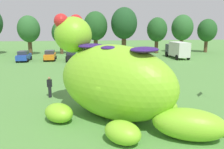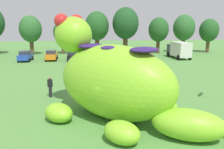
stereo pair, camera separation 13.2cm
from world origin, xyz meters
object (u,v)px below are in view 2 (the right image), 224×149
object	(u,v)px
car_blue	(25,56)
car_silver	(121,55)
spectator_near_inflatable	(50,87)
car_black	(73,56)
spectator_by_cars	(101,58)
car_green	(98,55)
spectator_far_side	(100,64)
car_orange	(51,55)
spectator_mid_field	(124,59)
spectator_wandering	(120,71)
box_truck	(179,49)
giant_inflatable_creature	(114,81)
car_red	(144,55)

from	to	relation	value
car_blue	car_silver	bearing A→B (deg)	-2.69
car_silver	spectator_near_inflatable	xyz separation A→B (m)	(-8.89, -19.66, -0.01)
car_black	spectator_by_cars	bearing A→B (deg)	-32.76
car_blue	car_green	distance (m)	12.11
spectator_by_cars	car_green	bearing A→B (deg)	93.51
spectator_by_cars	spectator_far_side	xyz separation A→B (m)	(-0.48, -6.07, 0.00)
car_orange	car_green	xyz separation A→B (m)	(7.92, -0.27, 0.00)
spectator_mid_field	spectator_wandering	xyz separation A→B (m)	(-2.00, -8.68, 0.00)
car_silver	box_truck	distance (m)	10.88
box_truck	spectator_by_cars	size ratio (longest dim) A/B	3.76
giant_inflatable_creature	car_red	xyz separation A→B (m)	(8.38, 24.36, -1.52)
spectator_near_inflatable	car_black	bearing A→B (deg)	87.92
spectator_far_side	car_blue	bearing A→B (deg)	140.60
giant_inflatable_creature	car_blue	bearing A→B (deg)	115.18
car_red	spectator_wandering	distance (m)	15.20
giant_inflatable_creature	car_green	bearing A→B (deg)	89.26
car_silver	spectator_mid_field	bearing A→B (deg)	-93.31
car_silver	car_green	bearing A→B (deg)	166.86
car_green	spectator_mid_field	xyz separation A→B (m)	(3.62, -5.95, -0.01)
giant_inflatable_creature	spectator_by_cars	size ratio (longest dim) A/B	6.95
spectator_mid_field	spectator_far_side	bearing A→B (deg)	-134.28
spectator_by_cars	spectator_near_inflatable	bearing A→B (deg)	-107.30
spectator_mid_field	car_green	bearing A→B (deg)	121.30
spectator_mid_field	spectator_wandering	size ratio (longest dim) A/B	1.00
car_black	giant_inflatable_creature	bearing A→B (deg)	-80.78
spectator_by_cars	car_silver	bearing A→B (deg)	38.49
giant_inflatable_creature	box_truck	size ratio (longest dim) A/B	1.85
car_silver	car_red	bearing A→B (deg)	0.80
car_green	box_truck	xyz separation A→B (m)	(14.72, 0.04, 0.74)
car_blue	spectator_wandering	distance (m)	19.94
car_red	spectator_near_inflatable	distance (m)	23.64
spectator_near_inflatable	spectator_far_side	world-z (taller)	same
spectator_far_side	car_orange	bearing A→B (deg)	127.04
spectator_wandering	spectator_far_side	size ratio (longest dim) A/B	1.00
car_black	car_red	distance (m)	12.32
car_orange	car_silver	world-z (taller)	same
giant_inflatable_creature	car_red	bearing A→B (deg)	71.02
car_red	spectator_far_side	bearing A→B (deg)	-132.51
spectator_mid_field	spectator_by_cars	world-z (taller)	same
car_black	car_green	distance (m)	4.37
car_green	spectator_near_inflatable	distance (m)	21.17
car_blue	car_silver	size ratio (longest dim) A/B	0.98
car_black	spectator_by_cars	size ratio (longest dim) A/B	2.48
car_black	spectator_mid_field	bearing A→B (deg)	-32.45
giant_inflatable_creature	car_silver	bearing A→B (deg)	80.12
car_green	car_orange	bearing A→B (deg)	178.07
box_truck	spectator_near_inflatable	bearing A→B (deg)	-133.70
car_silver	spectator_wandering	world-z (taller)	car_silver
car_black	car_silver	distance (m)	8.18
car_red	car_green	bearing A→B (deg)	173.95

